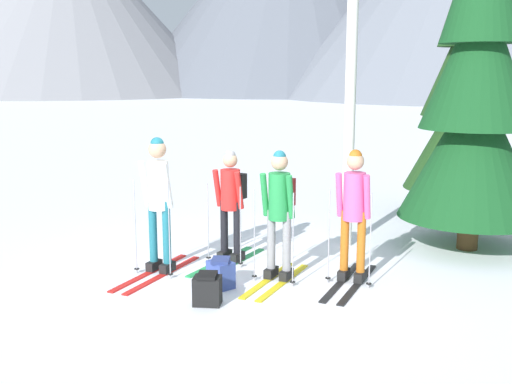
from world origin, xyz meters
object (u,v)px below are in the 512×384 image
Objects in this scene: skier_in_white at (158,198)px; pine_tree_mid at (469,86)px; skier_in_red at (231,200)px; pine_tree_near at (477,92)px; skier_in_green at (280,208)px; birch_tree_tall at (350,86)px; skier_in_pink at (354,210)px; backpack_on_snow_front at (221,273)px; backpack_on_snow_beside at (207,289)px.

pine_tree_mid reaches higher than skier_in_white.
skier_in_white is at bearing -147.66° from skier_in_red.
skier_in_red is 0.31× the size of pine_tree_near.
skier_in_green is 3.59m from pine_tree_near.
skier_in_white is at bearing -149.62° from birch_tree_tall.
pine_tree_near is (4.50, 1.45, 1.37)m from skier_in_white.
skier_in_green is 2.51m from birch_tree_tall.
pine_tree_near is at bearing 13.71° from skier_in_red.
pine_tree_mid reaches higher than skier_in_pink.
pine_tree_mid is at bearing 47.08° from backpack_on_snow_front.
skier_in_green is 4.52× the size of backpack_on_snow_beside.
backpack_on_snow_front is at bearing -132.92° from pine_tree_mid.
skier_in_white is 4.92m from pine_tree_near.
pine_tree_near is 5.02m from backpack_on_snow_beside.
birch_tree_tall reaches higher than skier_in_pink.
pine_tree_near reaches higher than skier_in_red.
skier_in_white is 1.08× the size of skier_in_green.
skier_in_white is at bearing -142.33° from pine_tree_mid.
birch_tree_tall is 3.56m from backpack_on_snow_front.
skier_in_white is 2.59m from skier_in_pink.
birch_tree_tall reaches higher than backpack_on_snow_front.
skier_in_white is 6.47m from pine_tree_mid.
skier_in_red is 1.04m from skier_in_green.
skier_in_pink is at bearing 28.19° from backpack_on_snow_beside.
skier_in_green is 0.33× the size of pine_tree_near.
skier_in_pink is at bearing 11.69° from backpack_on_snow_front.
backpack_on_snow_beside is (-0.81, -0.97, -0.78)m from skier_in_green.
pine_tree_near is at bearing 29.10° from backpack_on_snow_front.
backpack_on_snow_front is (-0.73, -0.37, -0.78)m from skier_in_green.
skier_in_pink is (1.67, -0.78, 0.05)m from skier_in_red.
skier_in_white reaches higher than skier_in_red.
backpack_on_snow_beside is at bearing -129.92° from skier_in_green.
skier_in_red is at bearing 89.39° from backpack_on_snow_front.
pine_tree_near is 13.84× the size of backpack_on_snow_beside.
skier_in_green is 0.32× the size of pine_tree_mid.
pine_tree_near is 13.20× the size of backpack_on_snow_front.
skier_in_red is 5.46m from pine_tree_mid.
skier_in_pink is at bearing -25.01° from skier_in_red.
skier_in_red reaches higher than backpack_on_snow_front.
pine_tree_mid is at bearing 59.23° from skier_in_pink.
skier_in_red is 4.07× the size of backpack_on_snow_front.
pine_tree_mid reaches higher than skier_in_green.
skier_in_white is 1.64m from backpack_on_snow_beside.
skier_in_white is 0.35× the size of pine_tree_mid.
pine_tree_mid is at bearing 38.77° from skier_in_red.
pine_tree_mid reaches higher than pine_tree_near.
skier_in_white is 4.88× the size of backpack_on_snow_beside.
skier_in_red is 4.27× the size of backpack_on_snow_beside.
backpack_on_snow_beside is at bearing -54.38° from skier_in_white.
birch_tree_tall reaches higher than backpack_on_snow_beside.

